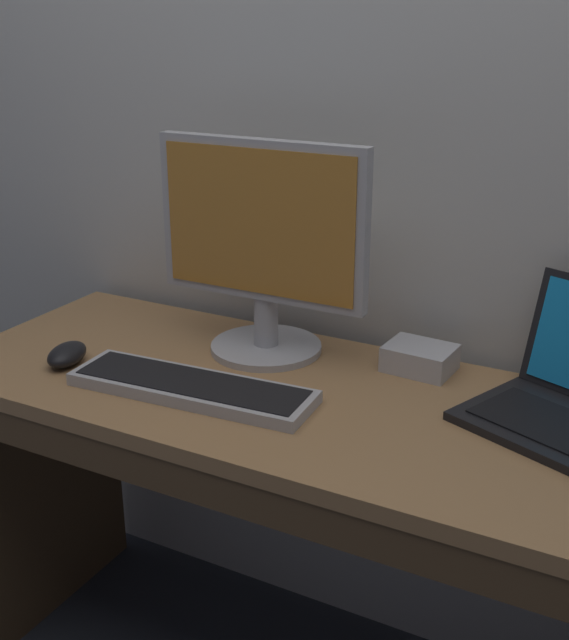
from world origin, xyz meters
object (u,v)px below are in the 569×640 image
(external_monitor, at_px, (262,245))
(computer_mouse, at_px, (67,354))
(wired_keyboard, at_px, (192,387))
(external_drive_box, at_px, (420,358))

(external_monitor, relative_size, computer_mouse, 4.11)
(external_monitor, bearing_deg, wired_keyboard, -95.33)
(wired_keyboard, xyz_separation_m, external_drive_box, (0.34, 0.30, 0.01))
(computer_mouse, bearing_deg, external_drive_box, 10.91)
(wired_keyboard, bearing_deg, external_monitor, 84.67)
(external_monitor, distance_m, computer_mouse, 0.46)
(computer_mouse, bearing_deg, external_monitor, 21.72)
(computer_mouse, height_order, external_drive_box, external_drive_box)
(external_monitor, xyz_separation_m, computer_mouse, (-0.32, -0.24, -0.21))
(computer_mouse, distance_m, external_drive_box, 0.71)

